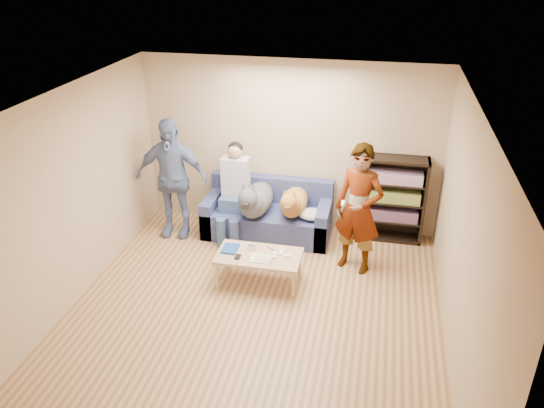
% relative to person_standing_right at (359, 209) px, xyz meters
% --- Properties ---
extents(ground, '(5.00, 5.00, 0.00)m').
position_rel_person_standing_right_xyz_m(ground, '(-1.13, -1.39, -0.90)').
color(ground, '#8D603B').
rests_on(ground, ground).
extents(ceiling, '(5.00, 5.00, 0.00)m').
position_rel_person_standing_right_xyz_m(ceiling, '(-1.13, -1.39, 1.70)').
color(ceiling, white).
rests_on(ceiling, ground).
extents(wall_back, '(4.50, 0.00, 4.50)m').
position_rel_person_standing_right_xyz_m(wall_back, '(-1.13, 1.11, 0.40)').
color(wall_back, tan).
rests_on(wall_back, ground).
extents(wall_front, '(4.50, 0.00, 4.50)m').
position_rel_person_standing_right_xyz_m(wall_front, '(-1.13, -3.89, 0.40)').
color(wall_front, tan).
rests_on(wall_front, ground).
extents(wall_left, '(0.00, 5.00, 5.00)m').
position_rel_person_standing_right_xyz_m(wall_left, '(-3.38, -1.39, 0.40)').
color(wall_left, tan).
rests_on(wall_left, ground).
extents(wall_right, '(0.00, 5.00, 5.00)m').
position_rel_person_standing_right_xyz_m(wall_right, '(1.12, -1.39, 0.40)').
color(wall_right, tan).
rests_on(wall_right, ground).
extents(blanket, '(0.39, 0.33, 0.14)m').
position_rel_person_standing_right_xyz_m(blanket, '(-0.68, 0.50, -0.40)').
color(blanket, '#A9AAAE').
rests_on(blanket, sofa).
extents(person_standing_right, '(0.76, 0.63, 1.79)m').
position_rel_person_standing_right_xyz_m(person_standing_right, '(0.00, 0.00, 0.00)').
color(person_standing_right, gray).
rests_on(person_standing_right, ground).
extents(person_standing_left, '(1.11, 0.52, 1.84)m').
position_rel_person_standing_right_xyz_m(person_standing_left, '(-2.77, 0.41, 0.03)').
color(person_standing_left, '#6A7AAA').
rests_on(person_standing_left, ground).
extents(held_controller, '(0.04, 0.12, 0.03)m').
position_rel_person_standing_right_xyz_m(held_controller, '(-0.20, -0.20, 0.17)').
color(held_controller, white).
rests_on(held_controller, person_standing_right).
extents(notebook_blue, '(0.20, 0.26, 0.03)m').
position_rel_person_standing_right_xyz_m(notebook_blue, '(-1.61, -0.57, -0.46)').
color(notebook_blue, navy).
rests_on(notebook_blue, coffee_table).
extents(papers, '(0.26, 0.20, 0.02)m').
position_rel_person_standing_right_xyz_m(papers, '(-1.16, -0.72, -0.47)').
color(papers, white).
rests_on(papers, coffee_table).
extents(magazine, '(0.22, 0.17, 0.01)m').
position_rel_person_standing_right_xyz_m(magazine, '(-1.13, -0.70, -0.46)').
color(magazine, '#C2B69B').
rests_on(magazine, coffee_table).
extents(camera_silver, '(0.11, 0.06, 0.05)m').
position_rel_person_standing_right_xyz_m(camera_silver, '(-1.33, -0.50, -0.45)').
color(camera_silver, silver).
rests_on(camera_silver, coffee_table).
extents(controller_a, '(0.04, 0.13, 0.03)m').
position_rel_person_standing_right_xyz_m(controller_a, '(-0.93, -0.52, -0.46)').
color(controller_a, white).
rests_on(controller_a, coffee_table).
extents(controller_b, '(0.09, 0.06, 0.03)m').
position_rel_person_standing_right_xyz_m(controller_b, '(-0.85, -0.60, -0.46)').
color(controller_b, white).
rests_on(controller_b, coffee_table).
extents(headphone_cup_a, '(0.07, 0.07, 0.02)m').
position_rel_person_standing_right_xyz_m(headphone_cup_a, '(-1.01, -0.64, -0.47)').
color(headphone_cup_a, white).
rests_on(headphone_cup_a, coffee_table).
extents(headphone_cup_b, '(0.07, 0.07, 0.02)m').
position_rel_person_standing_right_xyz_m(headphone_cup_b, '(-1.01, -0.56, -0.47)').
color(headphone_cup_b, white).
rests_on(headphone_cup_b, coffee_table).
extents(pen_orange, '(0.13, 0.06, 0.01)m').
position_rel_person_standing_right_xyz_m(pen_orange, '(-1.23, -0.78, -0.47)').
color(pen_orange, '#C4591B').
rests_on(pen_orange, coffee_table).
extents(pen_black, '(0.13, 0.08, 0.01)m').
position_rel_person_standing_right_xyz_m(pen_black, '(-1.09, -0.44, -0.47)').
color(pen_black, black).
rests_on(pen_black, coffee_table).
extents(wallet, '(0.07, 0.12, 0.02)m').
position_rel_person_standing_right_xyz_m(wallet, '(-1.46, -0.74, -0.47)').
color(wallet, black).
rests_on(wallet, coffee_table).
extents(sofa, '(1.90, 0.85, 0.82)m').
position_rel_person_standing_right_xyz_m(sofa, '(-1.38, 0.71, -0.62)').
color(sofa, '#515B93').
rests_on(sofa, ground).
extents(person_seated, '(0.40, 0.73, 1.47)m').
position_rel_person_standing_right_xyz_m(person_seated, '(-1.87, 0.58, -0.12)').
color(person_seated, '#3B5C82').
rests_on(person_seated, sofa).
extents(dog_gray, '(0.46, 1.27, 0.67)m').
position_rel_person_standing_right_xyz_m(dog_gray, '(-1.52, 0.46, -0.23)').
color(dog_gray, '#50525B').
rests_on(dog_gray, sofa).
extents(dog_tan, '(0.39, 1.16, 0.57)m').
position_rel_person_standing_right_xyz_m(dog_tan, '(-0.97, 0.57, -0.27)').
color(dog_tan, '#B37F36').
rests_on(dog_tan, sofa).
extents(coffee_table, '(1.10, 0.60, 0.42)m').
position_rel_person_standing_right_xyz_m(coffee_table, '(-1.21, -0.62, -0.52)').
color(coffee_table, tan).
rests_on(coffee_table, ground).
extents(bookshelf, '(1.00, 0.34, 1.30)m').
position_rel_person_standing_right_xyz_m(bookshelf, '(0.42, 0.94, -0.22)').
color(bookshelf, black).
rests_on(bookshelf, ground).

